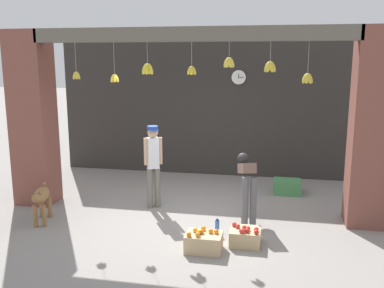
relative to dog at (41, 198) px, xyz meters
The scene contains 13 objects.
ground_plane 2.51m from the dog, 15.90° to the left, with size 60.00×60.00×0.00m, color gray.
shop_back_wall 4.52m from the dog, 56.95° to the left, with size 7.34×0.12×3.26m, color #2D2B28.
shop_pillar_left 1.66m from the dog, 123.21° to the left, with size 0.70×0.60×3.26m, color brown.
shop_pillar_right 5.61m from the dog, 10.27° to the left, with size 0.70×0.60×3.26m, color brown.
storefront_awning 3.67m from the dog, 18.34° to the left, with size 5.44×0.28×0.93m.
dog is the anchor object (origin of this frame).
shopkeeper 2.04m from the dog, 33.61° to the left, with size 0.32×0.29×1.55m.
worker_stooping 3.49m from the dog, 12.08° to the left, with size 0.39×0.84×1.10m.
fruit_crate_oranges 2.94m from the dog, 10.83° to the right, with size 0.53×0.39×0.33m.
fruit_crate_apples 3.47m from the dog, ahead, with size 0.46×0.41×0.30m.
produce_box_green 4.80m from the dog, 30.39° to the left, with size 0.55×0.42×0.29m, color #42844C.
water_bottle 3.00m from the dog, ahead, with size 0.07×0.07×0.26m.
wall_clock 5.03m from the dog, 50.16° to the left, with size 0.34×0.03×0.34m.
Camera 1 is at (1.42, -6.96, 2.76)m, focal length 40.00 mm.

